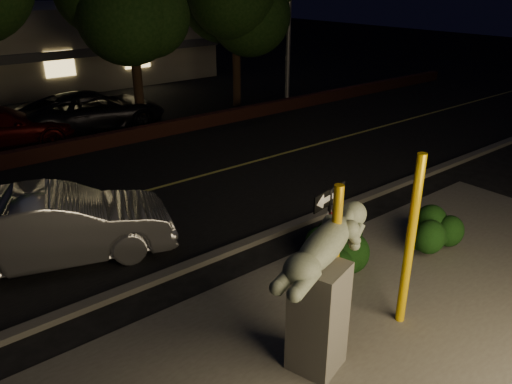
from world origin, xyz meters
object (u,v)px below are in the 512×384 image
(yellow_pole_right, at_px, (410,243))
(sculpture, at_px, (321,283))
(signpost, at_px, (328,231))
(parked_car_darkred, at_px, (2,128))
(yellow_pole_left, at_px, (333,275))
(silver_sedan, at_px, (56,226))
(parked_car_dark, at_px, (93,111))

(yellow_pole_right, distance_m, sculpture, 1.85)
(signpost, bearing_deg, parked_car_darkred, 85.67)
(yellow_pole_left, bearing_deg, yellow_pole_right, -7.88)
(yellow_pole_left, bearing_deg, sculpture, -167.99)
(signpost, xyz_separation_m, silver_sedan, (-2.71, 4.86, -1.00))
(yellow_pole_left, relative_size, signpost, 1.15)
(yellow_pole_left, relative_size, yellow_pole_right, 0.94)
(signpost, distance_m, silver_sedan, 5.65)
(signpost, height_order, sculpture, signpost)
(yellow_pole_right, distance_m, parked_car_dark, 14.41)
(sculpture, relative_size, silver_sedan, 0.51)
(yellow_pole_right, xyz_separation_m, parked_car_darkred, (-2.75, 14.25, -0.81))
(sculpture, bearing_deg, silver_sedan, 93.52)
(yellow_pole_left, xyz_separation_m, signpost, (0.45, 0.56, 0.34))
(yellow_pole_right, xyz_separation_m, signpost, (-1.09, 0.77, 0.25))
(parked_car_dark, bearing_deg, yellow_pole_left, 178.11)
(silver_sedan, bearing_deg, sculpture, -142.92)
(parked_car_darkred, height_order, parked_car_dark, parked_car_dark)
(signpost, bearing_deg, yellow_pole_right, -46.67)
(yellow_pole_left, distance_m, silver_sedan, 5.90)
(sculpture, bearing_deg, signpost, 23.21)
(sculpture, relative_size, parked_car_darkred, 0.49)
(yellow_pole_left, distance_m, sculpture, 0.32)
(yellow_pole_left, height_order, yellow_pole_right, yellow_pole_right)
(yellow_pole_left, bearing_deg, parked_car_darkred, 94.93)
(sculpture, distance_m, silver_sedan, 5.86)
(yellow_pole_right, height_order, parked_car_darkred, yellow_pole_right)
(silver_sedan, xyz_separation_m, parked_car_darkred, (1.05, 8.62, -0.07))
(signpost, bearing_deg, parked_car_dark, 71.92)
(sculpture, xyz_separation_m, parked_car_dark, (2.36, 14.23, -0.71))
(parked_car_darkred, relative_size, parked_car_dark, 0.90)
(parked_car_darkred, bearing_deg, silver_sedan, -175.25)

